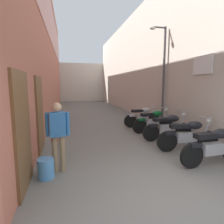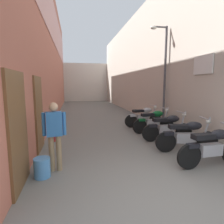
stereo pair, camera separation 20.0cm
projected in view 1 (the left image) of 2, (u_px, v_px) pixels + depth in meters
ground_plane at (99, 119)px, 11.01m from camera, size 36.64×36.64×0.00m
building_left at (49, 52)px, 11.70m from camera, size 0.45×20.64×7.93m
building_right at (133, 65)px, 13.11m from camera, size 0.45×20.64×6.65m
building_far_end at (81, 83)px, 23.52m from camera, size 8.20×2.00×4.57m
motorcycle_nearest at (214, 145)px, 4.52m from camera, size 1.85×0.58×1.04m
motorcycle_second at (188, 135)px, 5.50m from camera, size 1.84×0.58×1.04m
motorcycle_third at (168, 126)px, 6.61m from camera, size 1.85×0.58×1.04m
motorcycle_fourth at (153, 120)px, 7.74m from camera, size 1.85×0.58×1.04m
motorcycle_fifth at (143, 116)px, 8.83m from camera, size 1.85×0.58×1.04m
pedestrian_by_doorway at (58, 132)px, 4.14m from camera, size 0.52×0.24×1.57m
water_jug_near_door at (46, 168)px, 3.92m from camera, size 0.34×0.34×0.42m
umbrella_leaning at (54, 132)px, 5.07m from camera, size 0.20×0.35×0.97m
street_lamp at (162, 70)px, 8.30m from camera, size 0.79×0.18×4.45m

